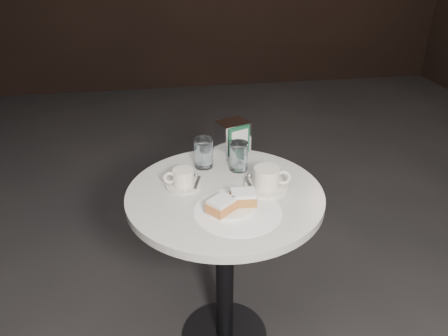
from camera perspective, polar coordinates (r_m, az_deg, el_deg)
cafe_table at (r=1.66m, az=0.11°, el=-8.96°), size 0.70×0.70×0.74m
sugar_spill at (r=1.44m, az=1.83°, el=-5.64°), size 0.36×0.36×0.00m
beignet_plate at (r=1.44m, az=0.90°, el=-4.62°), size 0.22×0.22×0.06m
coffee_cup_left at (r=1.57m, az=-5.38°, el=-1.46°), size 0.14×0.13×0.07m
coffee_cup_right at (r=1.55m, az=5.62°, el=-1.53°), size 0.19×0.19×0.08m
water_glass_left at (r=1.69m, az=-2.69°, el=1.95°), size 0.09×0.09×0.12m
water_glass_right at (r=1.66m, az=1.94°, el=1.50°), size 0.08×0.08×0.11m
napkin_dispenser at (r=1.78m, az=1.14°, el=3.97°), size 0.15×0.13×0.14m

